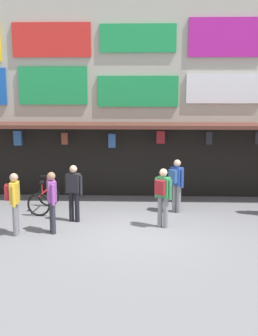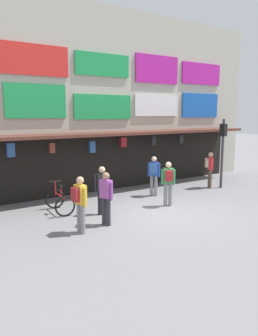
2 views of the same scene
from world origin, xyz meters
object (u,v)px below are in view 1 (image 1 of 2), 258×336
object	(u,v)px
pedestrian_in_yellow	(176,182)
pedestrian_in_purple	(163,193)
pedestrian_in_blue	(74,190)
pedestrian_in_red	(52,199)
pedestrian_in_white	(14,199)
bicycle_parked	(44,199)

from	to	relation	value
pedestrian_in_yellow	pedestrian_in_purple	size ratio (longest dim) A/B	1.00
pedestrian_in_blue	pedestrian_in_yellow	bearing A→B (deg)	19.12
pedestrian_in_red	pedestrian_in_blue	bearing A→B (deg)	67.31
pedestrian_in_yellow	pedestrian_in_red	xyz separation A→B (m)	(-3.47, -2.07, -0.04)
pedestrian_in_blue	pedestrian_in_red	world-z (taller)	same
pedestrian_in_purple	pedestrian_in_white	bearing A→B (deg)	-169.15
pedestrian_in_white	pedestrian_in_purple	xyz separation A→B (m)	(3.95, 0.76, 0.00)
pedestrian_in_yellow	pedestrian_in_purple	distance (m)	1.58
bicycle_parked	pedestrian_in_yellow	world-z (taller)	pedestrian_in_yellow
bicycle_parked	pedestrian_in_red	xyz separation A→B (m)	(0.71, -2.06, 0.55)
bicycle_parked	pedestrian_in_blue	size ratio (longest dim) A/B	0.71
bicycle_parked	pedestrian_in_white	size ratio (longest dim) A/B	0.71
pedestrian_in_yellow	pedestrian_in_blue	size ratio (longest dim) A/B	1.00
pedestrian_in_red	bicycle_parked	bearing A→B (deg)	108.95
pedestrian_in_yellow	pedestrian_in_purple	world-z (taller)	same
pedestrian_in_blue	pedestrian_in_white	bearing A→B (deg)	-139.09
pedestrian_in_red	pedestrian_in_white	bearing A→B (deg)	-168.80
pedestrian_in_yellow	pedestrian_in_white	bearing A→B (deg)	-152.97
pedestrian_in_yellow	pedestrian_in_blue	xyz separation A→B (m)	(-3.04, -1.05, -0.04)
pedestrian_in_white	pedestrian_in_purple	bearing A→B (deg)	10.85
pedestrian_in_white	pedestrian_in_red	size ratio (longest dim) A/B	1.00
pedestrian_in_white	pedestrian_in_yellow	bearing A→B (deg)	27.03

